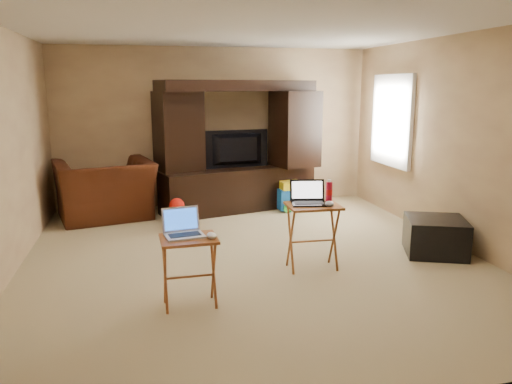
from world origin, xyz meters
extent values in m
plane|color=beige|center=(0.00, 0.00, 0.00)|extent=(5.50, 5.50, 0.00)
plane|color=silver|center=(0.00, 0.00, 2.50)|extent=(5.50, 5.50, 0.00)
plane|color=tan|center=(0.00, 2.75, 1.25)|extent=(5.00, 0.00, 5.00)
plane|color=tan|center=(0.00, -2.75, 1.25)|extent=(5.00, 0.00, 5.00)
plane|color=tan|center=(-2.50, 0.00, 1.25)|extent=(0.00, 5.50, 5.50)
plane|color=tan|center=(2.50, 0.00, 1.25)|extent=(0.00, 5.50, 5.50)
plane|color=white|center=(2.48, 1.55, 1.40)|extent=(0.00, 1.20, 1.20)
cube|color=white|center=(2.46, 1.55, 1.40)|extent=(0.06, 1.14, 1.34)
cube|color=black|center=(0.28, 2.25, 0.99)|extent=(2.50, 1.21, 1.99)
imported|color=black|center=(0.28, 2.21, 0.95)|extent=(1.02, 0.27, 0.58)
imported|color=#431D0E|center=(-1.71, 2.15, 0.43)|extent=(1.54, 1.42, 0.85)
cube|color=black|center=(2.09, -0.33, 0.21)|extent=(0.84, 0.84, 0.42)
cube|color=#9C5925|center=(-0.80, -1.11, 0.31)|extent=(0.49, 0.40, 0.63)
cube|color=#A35527|center=(0.55, -0.48, 0.35)|extent=(0.55, 0.44, 0.70)
cube|color=silver|center=(-0.83, -1.08, 0.75)|extent=(0.37, 0.32, 0.24)
cube|color=black|center=(0.51, -0.46, 0.82)|extent=(0.41, 0.35, 0.24)
ellipsoid|color=white|center=(-0.61, -1.18, 0.65)|extent=(0.09, 0.14, 0.05)
ellipsoid|color=#47474C|center=(0.68, -0.60, 0.73)|extent=(0.13, 0.16, 0.06)
cylinder|color=#B40B23|center=(0.75, -0.40, 0.80)|extent=(0.07, 0.07, 0.21)
camera|label=1|loc=(-1.16, -5.24, 1.90)|focal=35.00mm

